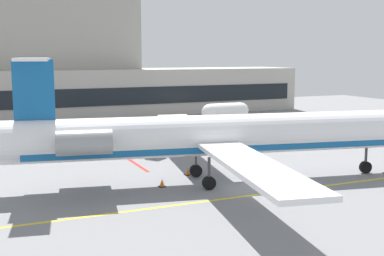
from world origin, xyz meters
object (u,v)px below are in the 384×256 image
belt_loader (41,138)px  fuel_tank (225,111)px  regional_jet (216,136)px  pushback_tractor (183,134)px  baggage_tug (148,144)px

belt_loader → fuel_tank: bearing=21.7°
regional_jet → belt_loader: bearing=117.6°
pushback_tractor → fuel_tank: (11.72, 13.25, 0.40)m
baggage_tug → pushback_tractor: baggage_tug is taller
baggage_tug → pushback_tractor: 6.44m
regional_jet → belt_loader: regional_jet is taller
pushback_tractor → belt_loader: bearing=166.3°
pushback_tractor → regional_jet: bearing=-104.3°
baggage_tug → belt_loader: baggage_tug is taller
pushback_tractor → belt_loader: (-13.35, 3.27, -0.02)m
baggage_tug → belt_loader: 11.02m
belt_loader → fuel_tank: fuel_tank is taller
regional_jet → fuel_tank: regional_jet is taller
baggage_tug → belt_loader: bearing=138.8°
regional_jet → pushback_tractor: size_ratio=8.50×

